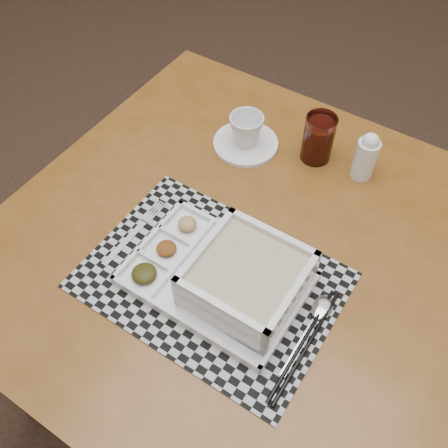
% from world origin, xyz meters
% --- Properties ---
extents(floor, '(5.00, 5.00, 0.00)m').
position_xyz_m(floor, '(0.00, 0.00, 0.00)').
color(floor, black).
rests_on(floor, ground).
extents(dining_table, '(0.99, 0.99, 0.71)m').
position_xyz_m(dining_table, '(0.41, -0.32, 0.63)').
color(dining_table, '#56330F').
rests_on(dining_table, ground).
extents(placemat, '(0.48, 0.35, 0.00)m').
position_xyz_m(placemat, '(0.41, -0.43, 0.71)').
color(placemat, '#9E9EA5').
rests_on(placemat, dining_table).
extents(serving_tray, '(0.33, 0.24, 0.09)m').
position_xyz_m(serving_tray, '(0.46, -0.43, 0.74)').
color(serving_tray, silver).
rests_on(serving_tray, placemat).
extents(fork, '(0.03, 0.19, 0.00)m').
position_xyz_m(fork, '(0.22, -0.41, 0.71)').
color(fork, '#B9BAC0').
rests_on(fork, placemat).
extents(spoon, '(0.04, 0.18, 0.01)m').
position_xyz_m(spoon, '(0.61, -0.40, 0.71)').
color(spoon, '#B9BAC0').
rests_on(spoon, placemat).
extents(chopsticks, '(0.03, 0.24, 0.01)m').
position_xyz_m(chopsticks, '(0.61, -0.47, 0.71)').
color(chopsticks, black).
rests_on(chopsticks, placemat).
extents(saucer, '(0.15, 0.15, 0.01)m').
position_xyz_m(saucer, '(0.29, -0.08, 0.71)').
color(saucer, silver).
rests_on(saucer, dining_table).
extents(cup, '(0.08, 0.08, 0.07)m').
position_xyz_m(cup, '(0.29, -0.08, 0.75)').
color(cup, silver).
rests_on(cup, saucer).
extents(juice_glass, '(0.07, 0.07, 0.11)m').
position_xyz_m(juice_glass, '(0.44, -0.04, 0.76)').
color(juice_glass, white).
rests_on(juice_glass, dining_table).
extents(creamer_bottle, '(0.05, 0.05, 0.12)m').
position_xyz_m(creamer_bottle, '(0.55, -0.04, 0.76)').
color(creamer_bottle, silver).
rests_on(creamer_bottle, dining_table).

